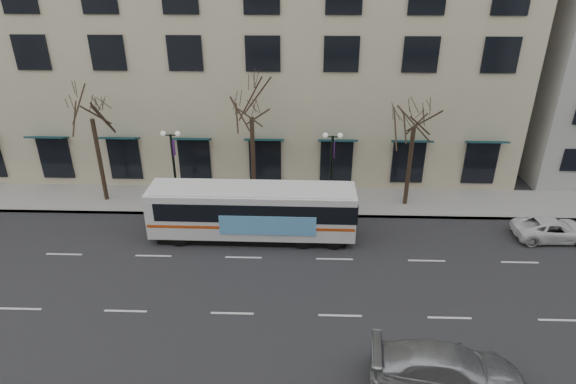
{
  "coord_description": "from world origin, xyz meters",
  "views": [
    {
      "loc": [
        3.14,
        -19.71,
        14.9
      ],
      "look_at": [
        2.45,
        2.41,
        4.0
      ],
      "focal_mm": 30.0,
      "sensor_mm": 36.0,
      "label": 1
    }
  ],
  "objects_px": {
    "lamp_post_left": "(174,165)",
    "white_pickup": "(553,229)",
    "lamp_post_right": "(332,167)",
    "city_bus": "(254,211)",
    "tree_far_mid": "(251,102)",
    "silver_car": "(448,370)",
    "tree_far_right": "(416,111)",
    "tree_far_left": "(89,104)"
  },
  "relations": [
    {
      "from": "white_pickup",
      "to": "tree_far_right",
      "type": "bearing_deg",
      "value": 61.65
    },
    {
      "from": "lamp_post_left",
      "to": "white_pickup",
      "type": "distance_m",
      "value": 23.12
    },
    {
      "from": "tree_far_left",
      "to": "white_pickup",
      "type": "distance_m",
      "value": 28.7
    },
    {
      "from": "tree_far_left",
      "to": "lamp_post_left",
      "type": "xyz_separation_m",
      "value": [
        5.01,
        -0.6,
        -3.75
      ]
    },
    {
      "from": "city_bus",
      "to": "silver_car",
      "type": "xyz_separation_m",
      "value": [
        8.35,
        -10.7,
        -0.91
      ]
    },
    {
      "from": "lamp_post_left",
      "to": "lamp_post_right",
      "type": "bearing_deg",
      "value": 0.0
    },
    {
      "from": "tree_far_mid",
      "to": "white_pickup",
      "type": "xyz_separation_m",
      "value": [
        17.77,
        -3.96,
        -6.29
      ]
    },
    {
      "from": "tree_far_right",
      "to": "silver_car",
      "type": "bearing_deg",
      "value": -94.73
    },
    {
      "from": "tree_far_right",
      "to": "lamp_post_left",
      "type": "relative_size",
      "value": 1.55
    },
    {
      "from": "tree_far_mid",
      "to": "lamp_post_left",
      "type": "xyz_separation_m",
      "value": [
        -4.99,
        -0.6,
        -3.96
      ]
    },
    {
      "from": "white_pickup",
      "to": "city_bus",
      "type": "bearing_deg",
      "value": 89.79
    },
    {
      "from": "tree_far_right",
      "to": "lamp_post_left",
      "type": "xyz_separation_m",
      "value": [
        -14.99,
        -0.6,
        -3.48
      ]
    },
    {
      "from": "tree_far_right",
      "to": "city_bus",
      "type": "relative_size",
      "value": 0.68
    },
    {
      "from": "tree_far_mid",
      "to": "silver_car",
      "type": "relative_size",
      "value": 1.48
    },
    {
      "from": "lamp_post_right",
      "to": "city_bus",
      "type": "distance_m",
      "value": 6.03
    },
    {
      "from": "lamp_post_right",
      "to": "tree_far_mid",
      "type": "bearing_deg",
      "value": 173.17
    },
    {
      "from": "lamp_post_right",
      "to": "city_bus",
      "type": "bearing_deg",
      "value": -141.19
    },
    {
      "from": "tree_far_right",
      "to": "tree_far_left",
      "type": "bearing_deg",
      "value": 180.0
    },
    {
      "from": "silver_car",
      "to": "lamp_post_right",
      "type": "bearing_deg",
      "value": 20.98
    },
    {
      "from": "tree_far_left",
      "to": "tree_far_mid",
      "type": "bearing_deg",
      "value": 0.0
    },
    {
      "from": "tree_far_mid",
      "to": "lamp_post_right",
      "type": "xyz_separation_m",
      "value": [
        5.01,
        -0.6,
        -3.96
      ]
    },
    {
      "from": "silver_car",
      "to": "lamp_post_left",
      "type": "bearing_deg",
      "value": 50.07
    },
    {
      "from": "lamp_post_left",
      "to": "lamp_post_right",
      "type": "xyz_separation_m",
      "value": [
        10.0,
        0.0,
        0.0
      ]
    },
    {
      "from": "tree_far_left",
      "to": "lamp_post_right",
      "type": "xyz_separation_m",
      "value": [
        15.01,
        -0.6,
        -3.75
      ]
    },
    {
      "from": "tree_far_mid",
      "to": "city_bus",
      "type": "relative_size",
      "value": 0.72
    },
    {
      "from": "tree_far_mid",
      "to": "tree_far_right",
      "type": "distance_m",
      "value": 10.01
    },
    {
      "from": "tree_far_mid",
      "to": "white_pickup",
      "type": "height_order",
      "value": "tree_far_mid"
    },
    {
      "from": "white_pickup",
      "to": "tree_far_mid",
      "type": "bearing_deg",
      "value": 76.1
    },
    {
      "from": "tree_far_mid",
      "to": "lamp_post_left",
      "type": "relative_size",
      "value": 1.64
    },
    {
      "from": "tree_far_mid",
      "to": "city_bus",
      "type": "height_order",
      "value": "tree_far_mid"
    },
    {
      "from": "lamp_post_right",
      "to": "lamp_post_left",
      "type": "bearing_deg",
      "value": 180.0
    },
    {
      "from": "tree_far_left",
      "to": "tree_far_right",
      "type": "height_order",
      "value": "tree_far_left"
    },
    {
      "from": "tree_far_right",
      "to": "white_pickup",
      "type": "height_order",
      "value": "tree_far_right"
    },
    {
      "from": "tree_far_mid",
      "to": "city_bus",
      "type": "bearing_deg",
      "value": -84.6
    },
    {
      "from": "lamp_post_left",
      "to": "white_pickup",
      "type": "height_order",
      "value": "lamp_post_left"
    },
    {
      "from": "tree_far_right",
      "to": "white_pickup",
      "type": "distance_m",
      "value": 10.47
    },
    {
      "from": "tree_far_mid",
      "to": "tree_far_right",
      "type": "height_order",
      "value": "tree_far_mid"
    },
    {
      "from": "tree_far_mid",
      "to": "city_bus",
      "type": "distance_m",
      "value": 6.73
    },
    {
      "from": "tree_far_mid",
      "to": "white_pickup",
      "type": "distance_m",
      "value": 19.26
    },
    {
      "from": "tree_far_left",
      "to": "city_bus",
      "type": "height_order",
      "value": "tree_far_left"
    },
    {
      "from": "lamp_post_left",
      "to": "white_pickup",
      "type": "bearing_deg",
      "value": -8.4
    },
    {
      "from": "tree_far_left",
      "to": "lamp_post_left",
      "type": "relative_size",
      "value": 1.6
    }
  ]
}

